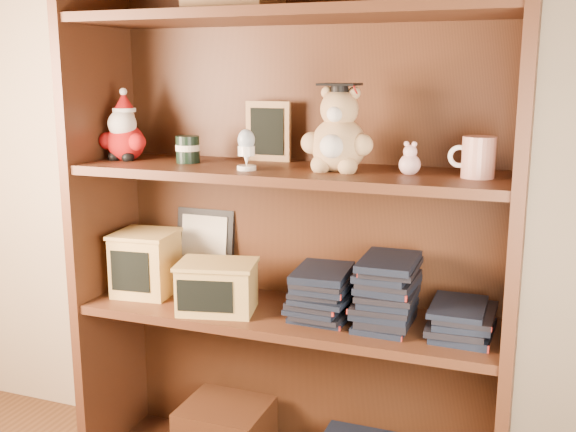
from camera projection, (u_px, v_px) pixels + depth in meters
name	position (u px, v px, depth m)	size (l,w,h in m)	color
bookcase	(294.00, 227.00, 1.86)	(1.20, 0.35, 1.60)	#4B2715
shelf_lower	(288.00, 316.00, 1.86)	(1.14, 0.33, 0.02)	#4B2715
shelf_upper	(288.00, 173.00, 1.78)	(1.14, 0.33, 0.02)	#4B2715
santa_plush	(124.00, 133.00, 1.93)	(0.15, 0.11, 0.21)	#A50F0F
teachers_tin	(188.00, 149.00, 1.87)	(0.07, 0.07, 0.07)	black
chalkboard_plaque	(268.00, 132.00, 1.90)	(0.13, 0.07, 0.17)	#9E7547
egg_cup	(246.00, 148.00, 1.73)	(0.05, 0.05, 0.11)	white
grad_teddy_bear	(338.00, 137.00, 1.71)	(0.19, 0.16, 0.23)	tan
pink_figurine	(410.00, 161.00, 1.66)	(0.05, 0.05, 0.08)	beige
teacher_mug	(477.00, 157.00, 1.60)	(0.11, 0.08, 0.10)	silver
certificate_frame	(205.00, 247.00, 2.07)	(0.19, 0.05, 0.24)	black
treats_box	(146.00, 262.00, 2.00)	(0.19, 0.19, 0.19)	tan
pencils_box	(217.00, 286.00, 1.85)	(0.24, 0.20, 0.14)	tan
book_stack_left	(324.00, 291.00, 1.81)	(0.14, 0.20, 0.14)	black
book_stack_mid	(387.00, 292.00, 1.75)	(0.14, 0.20, 0.18)	black
book_stack_right	(462.00, 319.00, 1.69)	(0.14, 0.20, 0.08)	black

